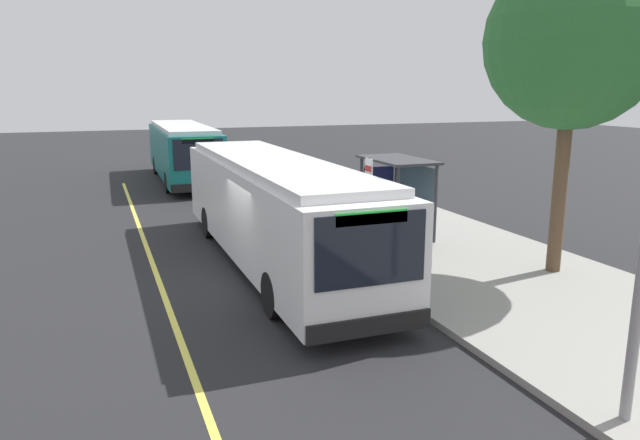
{
  "coord_description": "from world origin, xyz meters",
  "views": [
    {
      "loc": [
        14.08,
        -3.49,
        4.8
      ],
      "look_at": [
        0.89,
        1.51,
        1.68
      ],
      "focal_mm": 33.47,
      "sensor_mm": 36.0,
      "label": 1
    }
  ],
  "objects_px": {
    "transit_bus_second": "(183,151)",
    "waiting_bench": "(403,220)",
    "transit_bus_main": "(274,207)",
    "pedestrian_commuter": "(330,200)",
    "route_sign_post": "(369,194)"
  },
  "relations": [
    {
      "from": "pedestrian_commuter",
      "to": "route_sign_post",
      "type": "bearing_deg",
      "value": -4.87
    },
    {
      "from": "waiting_bench",
      "to": "route_sign_post",
      "type": "height_order",
      "value": "route_sign_post"
    },
    {
      "from": "transit_bus_main",
      "to": "waiting_bench",
      "type": "bearing_deg",
      "value": 103.93
    },
    {
      "from": "transit_bus_second",
      "to": "waiting_bench",
      "type": "relative_size",
      "value": 7.06
    },
    {
      "from": "transit_bus_main",
      "to": "route_sign_post",
      "type": "xyz_separation_m",
      "value": [
        0.71,
        2.53,
        0.34
      ]
    },
    {
      "from": "waiting_bench",
      "to": "pedestrian_commuter",
      "type": "relative_size",
      "value": 0.95
    },
    {
      "from": "waiting_bench",
      "to": "route_sign_post",
      "type": "relative_size",
      "value": 0.57
    },
    {
      "from": "transit_bus_second",
      "to": "route_sign_post",
      "type": "distance_m",
      "value": 17.22
    },
    {
      "from": "transit_bus_main",
      "to": "transit_bus_second",
      "type": "xyz_separation_m",
      "value": [
        -16.29,
        -0.14,
        -0.0
      ]
    },
    {
      "from": "route_sign_post",
      "to": "transit_bus_main",
      "type": "bearing_deg",
      "value": -105.78
    },
    {
      "from": "transit_bus_main",
      "to": "waiting_bench",
      "type": "relative_size",
      "value": 7.75
    },
    {
      "from": "transit_bus_second",
      "to": "waiting_bench",
      "type": "distance_m",
      "value": 15.91
    },
    {
      "from": "pedestrian_commuter",
      "to": "waiting_bench",
      "type": "bearing_deg",
      "value": 45.81
    },
    {
      "from": "transit_bus_second",
      "to": "waiting_bench",
      "type": "xyz_separation_m",
      "value": [
        15.13,
        4.81,
        -0.98
      ]
    },
    {
      "from": "transit_bus_main",
      "to": "waiting_bench",
      "type": "height_order",
      "value": "transit_bus_main"
    }
  ]
}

